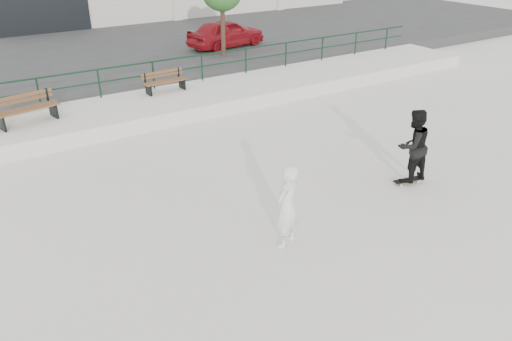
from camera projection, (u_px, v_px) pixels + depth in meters
ground at (317, 252)px, 10.10m from camera, size 120.00×120.00×0.00m
ledge at (143, 110)px, 17.15m from camera, size 30.00×3.00×0.50m
parking_strip at (76, 59)px, 23.56m from camera, size 60.00×14.00×0.50m
railing at (126, 73)px, 17.69m from camera, size 28.00×0.06×1.03m
bench_left at (26, 109)px, 15.12m from camera, size 1.98×0.94×0.88m
bench_right at (165, 81)px, 18.03m from camera, size 1.64×0.56×0.74m
red_car at (226, 33)px, 24.47m from camera, size 4.22×2.26×1.37m
skateboard at (408, 180)px, 12.78m from camera, size 0.80×0.35×0.09m
standing_skater at (413, 146)px, 12.36m from camera, size 0.97×0.78×1.89m
seated_skater at (287, 207)px, 9.96m from camera, size 0.77×0.66×1.79m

